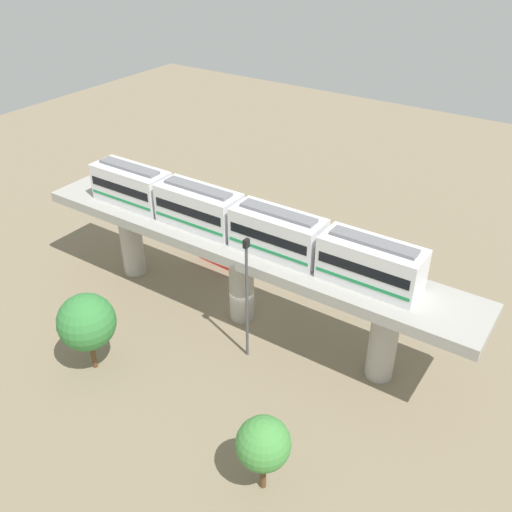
% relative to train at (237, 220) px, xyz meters
% --- Properties ---
extents(ground_plane, '(120.00, 120.00, 0.00)m').
position_rel_train_xyz_m(ground_plane, '(0.00, -0.34, -8.66)').
color(ground_plane, '#84755B').
extents(viaduct, '(5.20, 35.80, 7.12)m').
position_rel_train_xyz_m(viaduct, '(0.00, -0.34, -3.05)').
color(viaduct, '#A8A59E').
rests_on(viaduct, ground).
extents(train, '(2.64, 27.45, 3.24)m').
position_rel_train_xyz_m(train, '(0.00, 0.00, 0.00)').
color(train, white).
rests_on(train, viaduct).
extents(parked_car_white, '(2.39, 4.42, 1.76)m').
position_rel_train_xyz_m(parked_car_white, '(10.06, 1.84, -7.91)').
color(parked_car_white, white).
rests_on(parked_car_white, ground).
extents(parked_car_red, '(2.10, 4.32, 1.76)m').
position_rel_train_xyz_m(parked_car_red, '(5.71, 5.85, -7.91)').
color(parked_car_red, red).
rests_on(parked_car_red, ground).
extents(tree_near_viaduct, '(3.03, 3.03, 5.07)m').
position_rel_train_xyz_m(tree_near_viaduct, '(-11.94, -10.18, -5.13)').
color(tree_near_viaduct, brown).
rests_on(tree_near_viaduct, ground).
extents(tree_mid_lot, '(3.97, 3.97, 6.01)m').
position_rel_train_xyz_m(tree_mid_lot, '(-10.48, 5.03, -4.65)').
color(tree_mid_lot, brown).
rests_on(tree_mid_lot, ground).
extents(signal_post, '(0.44, 0.28, 9.72)m').
position_rel_train_xyz_m(signal_post, '(-3.40, -3.22, -3.28)').
color(signal_post, '#4C4C51').
rests_on(signal_post, ground).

